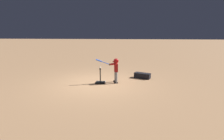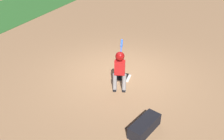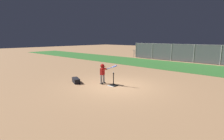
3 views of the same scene
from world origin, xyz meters
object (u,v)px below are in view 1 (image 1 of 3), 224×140
Objects in this scene: batter_child at (115,67)px; batting_tee at (100,81)px; equipment_bag at (142,76)px; baseball at (100,68)px.

batting_tee is at bearing 10.67° from batter_child.
batter_child reaches higher than batting_tee.
baseball is at bearing 50.37° from equipment_bag.
baseball is (0.71, 0.13, 0.00)m from batter_child.
equipment_bag is (-1.39, -0.92, -0.61)m from batter_child.
batting_tee is 9.72× the size of baseball.
batting_tee is at bearing -90.00° from baseball.
batting_tee is at bearing 50.37° from equipment_bag.
equipment_bag is at bearing -153.24° from batting_tee.
batting_tee is 0.86× the size of equipment_bag.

